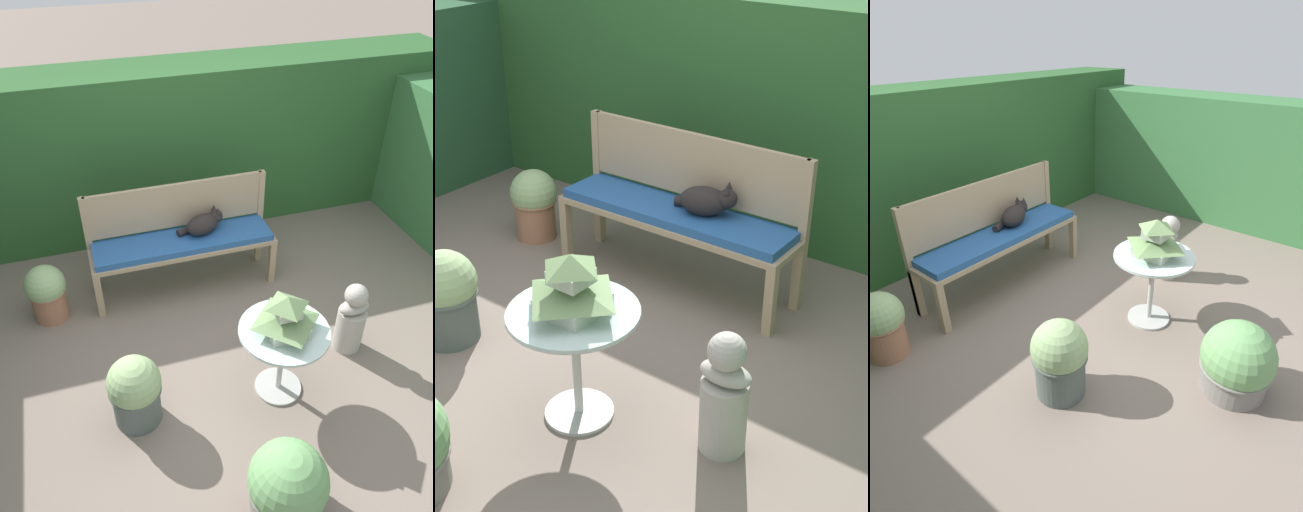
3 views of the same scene
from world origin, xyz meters
The scene contains 11 objects.
ground centered at (0.00, 0.00, 0.00)m, with size 30.00×30.00×0.00m, color #75665B.
foliage_hedge_back centered at (0.00, 2.26, 0.85)m, with size 6.40×0.71×1.71m, color #285628.
garden_bench centered at (-0.05, 1.04, 0.47)m, with size 1.68×0.42×0.54m.
bench_backrest centered at (-0.05, 1.23, 0.72)m, with size 1.68×0.06×1.00m.
cat centered at (0.16, 1.08, 0.64)m, with size 0.44×0.27×0.23m.
patio_table centered at (0.33, -0.35, 0.49)m, with size 0.65×0.65×0.62m.
pagoda_birdhouse centered at (0.33, -0.35, 0.75)m, with size 0.37×0.37×0.30m.
garden_bust centered at (1.04, -0.12, 0.30)m, with size 0.26×0.23×0.65m.
potted_plant_path_edge centered at (0.02, -1.19, 0.23)m, with size 0.49×0.49×0.53m.
potted_plant_bench_left centered at (-1.28, 0.98, 0.28)m, with size 0.35×0.35×0.54m.
potted_plant_hedge_corner centered at (-0.74, -0.29, 0.29)m, with size 0.38×0.38×0.57m.
Camera 1 is at (-0.85, -2.54, 3.11)m, focal length 35.00 mm.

